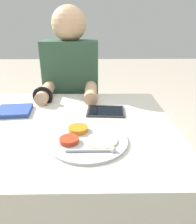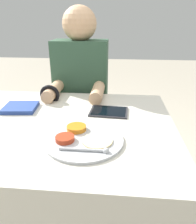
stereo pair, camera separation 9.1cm
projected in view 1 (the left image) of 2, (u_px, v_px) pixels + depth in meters
The scene contains 5 objects.
dining_table at pixel (59, 189), 1.09m from camera, with size 1.05×0.82×0.72m.
thali_tray at pixel (87, 140), 0.81m from camera, with size 0.29×0.29×0.03m.
red_notebook at pixel (14, 111), 1.06m from camera, with size 0.17×0.16×0.02m.
tablet_device at pixel (106, 111), 1.07m from camera, with size 0.19×0.15×0.01m.
person_diner at pixel (73, 107), 1.50m from camera, with size 0.36×0.45×1.22m.
Camera 1 is at (0.18, -0.85, 1.14)m, focal length 35.00 mm.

